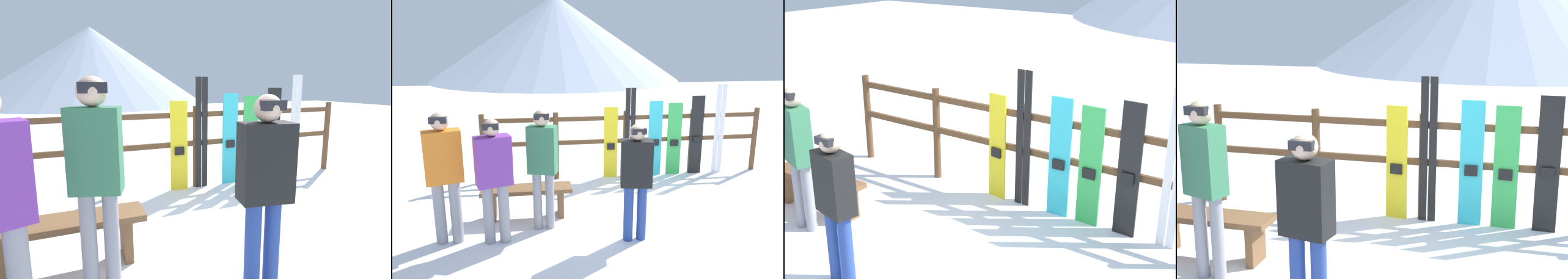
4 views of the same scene
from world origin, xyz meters
TOP-DOWN VIEW (x-y plane):
  - ground_plane at (0.00, 0.00)m, footprint 40.00×40.00m
  - mountain_backdrop at (0.00, 23.78)m, footprint 18.00×18.00m
  - fence at (0.00, 1.78)m, footprint 5.45×0.10m
  - bench at (-1.88, 0.16)m, footprint 1.32×0.36m
  - person_purple at (-2.25, -0.54)m, footprint 0.49×0.36m
  - person_orange at (-2.87, -0.46)m, footprint 0.50×0.36m
  - person_plaid_green at (-1.64, -0.23)m, footprint 0.42×0.31m
  - person_black at (-0.48, -0.73)m, footprint 0.43×0.28m
  - snowboard_yellow at (-0.30, 1.72)m, footprint 0.26×0.08m
  - ski_pair_black at (0.07, 1.73)m, footprint 0.19×0.02m
  - snowboard_cyan at (0.57, 1.72)m, footprint 0.27×0.06m
  - snowboard_green at (0.96, 1.72)m, footprint 0.28×0.06m
  - snowboard_black_stripe at (1.41, 1.72)m, footprint 0.25×0.06m
  - ski_pair_white at (1.88, 1.73)m, footprint 0.19×0.02m

SIDE VIEW (x-z plane):
  - ground_plane at x=0.00m, z-range 0.00..0.00m
  - bench at x=-1.88m, z-range 0.11..0.58m
  - snowboard_yellow at x=-0.30m, z-range 0.00..1.37m
  - snowboard_green at x=0.96m, z-range 0.00..1.42m
  - snowboard_cyan at x=0.57m, z-range 0.00..1.47m
  - fence at x=0.00m, z-range 0.12..1.40m
  - snowboard_black_stripe at x=1.41m, z-range 0.00..1.55m
  - ski_pair_black at x=0.07m, z-range 0.00..1.73m
  - ski_pair_white at x=1.88m, z-range 0.00..1.77m
  - person_black at x=-0.48m, z-range 0.13..1.68m
  - person_purple at x=-2.25m, z-range 0.13..1.76m
  - person_orange at x=-2.87m, z-range 0.14..1.86m
  - person_plaid_green at x=-1.64m, z-range 0.16..1.84m
  - mountain_backdrop at x=0.00m, z-range 0.00..6.00m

